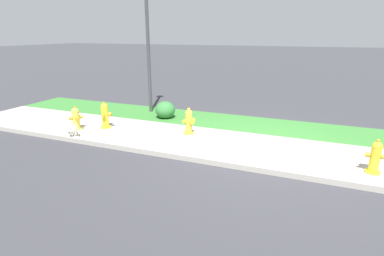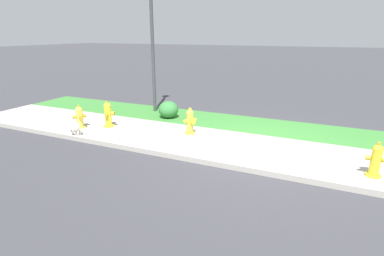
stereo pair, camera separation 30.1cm
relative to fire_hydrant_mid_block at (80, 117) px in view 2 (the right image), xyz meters
name	(u,v)px [view 2 (the right image)]	position (x,y,z in m)	size (l,w,h in m)	color
ground_plane	(259,151)	(5.09, 0.37, -0.32)	(120.00, 120.00, 0.00)	#38383D
sidewalk_pavement	(259,150)	(5.09, 0.37, -0.31)	(18.00, 2.22, 0.01)	#ADA89E
grass_verge	(274,127)	(5.09, 2.35, -0.32)	(18.00, 1.73, 0.01)	#387A33
street_curb	(247,168)	(5.09, -0.82, -0.26)	(18.00, 0.16, 0.12)	#ADA89E
fire_hydrant_mid_block	(80,117)	(0.00, 0.00, 0.00)	(0.35, 0.37, 0.67)	yellow
fire_hydrant_by_grass_verge	(108,115)	(0.68, 0.42, 0.05)	(0.35, 0.38, 0.77)	yellow
fire_hydrant_across_street	(376,160)	(7.35, -0.05, 0.01)	(0.36, 0.33, 0.70)	yellow
fire_hydrant_at_driveway	(190,122)	(3.11, 0.81, 0.03)	(0.34, 0.35, 0.72)	gold
small_white_dog	(75,129)	(0.51, -0.69, -0.08)	(0.28, 0.45, 0.40)	silver
street_lamp	(152,18)	(0.94, 2.58, 2.77)	(0.32, 0.32, 4.67)	#3D3D42
shrub_bush_near_lamp	(168,109)	(1.79, 2.02, -0.05)	(0.64, 0.64, 0.54)	#337538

